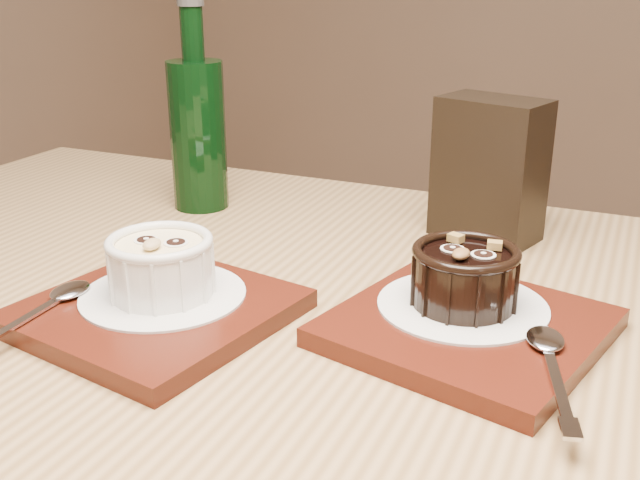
# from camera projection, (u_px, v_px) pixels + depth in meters

# --- Properties ---
(table) EXTENTS (1.23, 0.85, 0.75)m
(table) POSITION_uv_depth(u_px,v_px,m) (317.00, 445.00, 0.58)
(table) COLOR olive
(table) RESTS_ON ground
(tray_left) EXTENTS (0.20, 0.20, 0.01)m
(tray_left) POSITION_uv_depth(u_px,v_px,m) (157.00, 311.00, 0.58)
(tray_left) COLOR #49170C
(tray_left) RESTS_ON table
(doily_left) EXTENTS (0.13, 0.13, 0.00)m
(doily_left) POSITION_uv_depth(u_px,v_px,m) (163.00, 295.00, 0.59)
(doily_left) COLOR silver
(doily_left) RESTS_ON tray_left
(ramekin_white) EXTENTS (0.08, 0.08, 0.05)m
(ramekin_white) POSITION_uv_depth(u_px,v_px,m) (161.00, 263.00, 0.58)
(ramekin_white) COLOR white
(ramekin_white) RESTS_ON doily_left
(spoon_left) EXTENTS (0.04, 0.14, 0.01)m
(spoon_left) POSITION_uv_depth(u_px,v_px,m) (39.00, 308.00, 0.56)
(spoon_left) COLOR silver
(spoon_left) RESTS_ON tray_left
(tray_right) EXTENTS (0.21, 0.21, 0.01)m
(tray_right) POSITION_uv_depth(u_px,v_px,m) (467.00, 327.00, 0.56)
(tray_right) COLOR #49170C
(tray_right) RESTS_ON table
(doily_right) EXTENTS (0.13, 0.13, 0.00)m
(doily_right) POSITION_uv_depth(u_px,v_px,m) (462.00, 305.00, 0.57)
(doily_right) COLOR silver
(doily_right) RESTS_ON tray_right
(ramekin_dark) EXTENTS (0.08, 0.08, 0.05)m
(ramekin_dark) POSITION_uv_depth(u_px,v_px,m) (465.00, 274.00, 0.56)
(ramekin_dark) COLOR black
(ramekin_dark) RESTS_ON doily_right
(spoon_right) EXTENTS (0.07, 0.14, 0.01)m
(spoon_right) POSITION_uv_depth(u_px,v_px,m) (553.00, 364.00, 0.48)
(spoon_right) COLOR silver
(spoon_right) RESTS_ON tray_right
(condiment_stand) EXTENTS (0.11, 0.08, 0.14)m
(condiment_stand) POSITION_uv_depth(u_px,v_px,m) (489.00, 170.00, 0.73)
(condiment_stand) COLOR black
(condiment_stand) RESTS_ON table
(green_bottle) EXTENTS (0.06, 0.06, 0.23)m
(green_bottle) POSITION_uv_depth(u_px,v_px,m) (198.00, 129.00, 0.82)
(green_bottle) COLOR black
(green_bottle) RESTS_ON table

